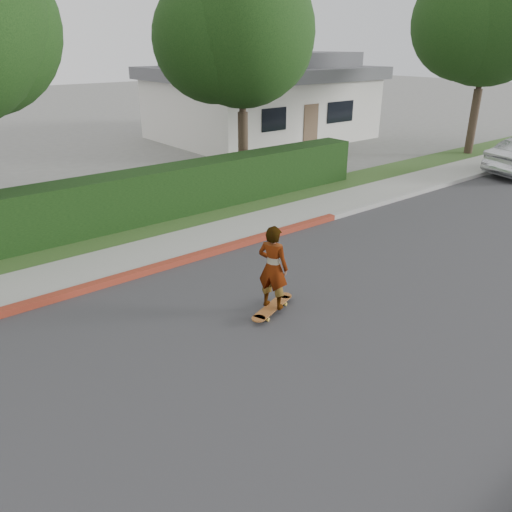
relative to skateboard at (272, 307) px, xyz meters
name	(u,v)px	position (x,y,z in m)	size (l,w,h in m)	color
ground	(437,276)	(3.87, -1.05, -0.11)	(120.00, 120.00, 0.00)	slate
road	(437,276)	(3.87, -1.05, -0.11)	(60.00, 8.00, 0.01)	#2D2D30
curb_far	(307,224)	(3.87, 3.05, -0.04)	(60.00, 0.20, 0.15)	#9E9E99
curb_red_section	(144,271)	(-1.13, 3.05, -0.03)	(12.00, 0.21, 0.15)	maroon
sidewalk_far	(286,217)	(3.87, 3.95, -0.05)	(60.00, 1.60, 0.12)	gray
planting_strip	(252,204)	(3.87, 5.55, -0.06)	(60.00, 1.60, 0.10)	#2D4C1E
hedge	(156,195)	(0.87, 6.15, 0.64)	(15.00, 1.00, 1.50)	black
tree_center	(238,37)	(5.36, 8.13, 4.79)	(5.66, 4.84, 7.44)	#33261C
tree_right	(486,19)	(16.36, 5.63, 5.51)	(6.32, 5.60, 8.56)	#33261C
house	(261,97)	(11.87, 14.94, 1.98)	(10.60, 8.60, 4.30)	beige
skateboard	(272,307)	(0.00, 0.00, 0.00)	(1.30, 0.68, 0.12)	gold
skateboarder	(273,267)	(0.00, 0.00, 0.83)	(0.59, 0.39, 1.62)	white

